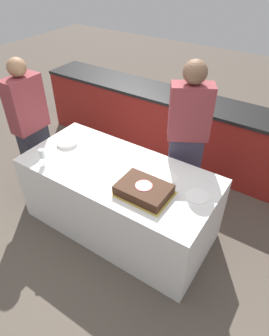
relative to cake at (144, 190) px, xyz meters
The scene contains 10 objects.
ground_plane 0.92m from the cake, 158.78° to the left, with size 14.00×14.00×0.00m, color brown.
back_counter 1.76m from the cake, 103.05° to the left, with size 4.40×0.58×0.92m.
dining_table 0.60m from the cake, 158.78° to the left, with size 1.94×0.91×0.78m.
cake is the anchor object (origin of this frame).
plate_stack 1.12m from the cake, 169.10° to the left, with size 0.22×0.22×0.04m.
wine_glass 1.07m from the cake, behind, with size 0.06×0.06×0.16m.
side_plate_near_cake 0.31m from the cake, 78.44° to the left, with size 0.20×0.20×0.00m.
side_plate_right_edge 0.46m from the cake, 29.46° to the left, with size 0.20×0.20×0.00m.
person_cutting_cake 0.83m from the cake, 90.00° to the left, with size 0.45×0.38×1.71m.
person_seated_left 1.59m from the cake, behind, with size 0.20×0.40×1.63m.
Camera 1 is at (1.38, -1.79, 2.54)m, focal length 32.00 mm.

